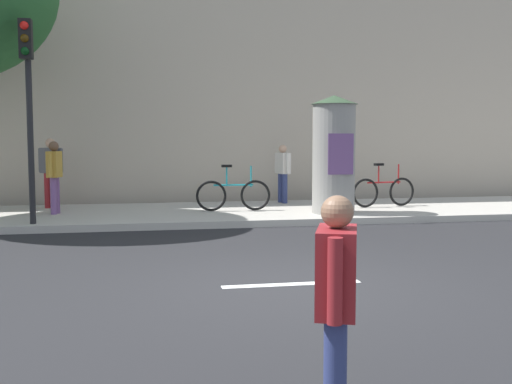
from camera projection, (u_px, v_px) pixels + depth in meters
name	position (u px, v px, depth m)	size (l,w,h in m)	color
ground_plane	(292.00, 284.00, 7.80)	(80.00, 80.00, 0.00)	#232326
sidewalk_curb	(220.00, 213.00, 14.65)	(36.00, 4.00, 0.15)	#B2ADA3
lane_markings	(292.00, 284.00, 7.80)	(25.80, 0.16, 0.01)	silver
building_backdrop	(198.00, 32.00, 19.10)	(36.00, 5.00, 10.30)	#B7A893
traffic_light	(28.00, 87.00, 11.94)	(0.24, 0.45, 3.98)	black
poster_column	(334.00, 154.00, 13.97)	(1.07, 1.07, 2.67)	gray
pedestrian_with_backpack	(336.00, 295.00, 3.83)	(0.39, 0.61, 1.50)	navy
pedestrian_near_pole	(51.00, 167.00, 14.97)	(0.61, 0.40, 1.71)	maroon
pedestrian_in_dark_shirt	(283.00, 169.00, 16.26)	(0.35, 0.63, 1.54)	navy
pedestrian_in_light_jacket	(54.00, 172.00, 13.85)	(0.32, 0.57, 1.64)	#724C84
bicycle_leaning	(233.00, 194.00, 14.49)	(1.77, 0.10, 1.09)	black
bicycle_upright	(384.00, 191.00, 15.38)	(1.75, 0.36, 1.09)	black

